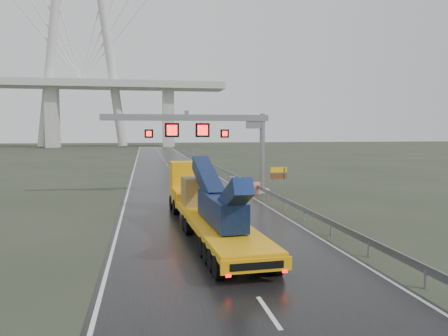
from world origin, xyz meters
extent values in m
plane|color=#2B3122|center=(0.00, 0.00, 0.00)|extent=(400.00, 400.00, 0.00)
cube|color=black|center=(0.00, 40.00, 0.01)|extent=(11.00, 200.00, 0.02)
cube|color=#ACACA8|center=(6.90, 18.00, 0.15)|extent=(1.20, 1.20, 0.30)
cylinder|color=gray|center=(6.90, 18.00, 3.60)|extent=(0.48, 0.48, 7.20)
cube|color=gray|center=(0.00, 18.00, 6.80)|extent=(14.80, 0.55, 0.55)
cube|color=gray|center=(6.10, 18.00, 6.30)|extent=(1.40, 0.35, 0.90)
cube|color=gray|center=(0.00, 18.00, 7.25)|extent=(0.35, 0.35, 0.35)
cube|color=black|center=(-1.30, 17.95, 5.70)|extent=(1.25, 0.25, 1.25)
cube|color=#FF0C0C|center=(-1.30, 17.81, 5.70)|extent=(0.90, 0.02, 0.90)
cube|color=black|center=(1.40, 17.95, 5.70)|extent=(1.25, 0.25, 1.25)
cube|color=#FF0C0C|center=(1.40, 17.81, 5.70)|extent=(0.90, 0.02, 0.90)
cube|color=black|center=(-3.30, 17.95, 5.40)|extent=(0.75, 0.25, 0.75)
cube|color=#FF0C0C|center=(-3.30, 17.81, 5.40)|extent=(0.54, 0.02, 0.54)
cube|color=black|center=(3.40, 17.95, 5.40)|extent=(0.75, 0.25, 0.75)
cube|color=#FF0C0C|center=(3.40, 17.81, 5.40)|extent=(0.54, 0.02, 0.54)
cube|color=#ACACA8|center=(-35.00, 140.00, 10.50)|extent=(4.00, 6.00, 21.00)
cube|color=#ACACA8|center=(5.00, 140.00, 10.50)|extent=(4.00, 6.00, 21.00)
cube|color=#F8A50D|center=(-0.15, 0.86, 0.97)|extent=(3.29, 13.04, 0.32)
cube|color=#F8A50D|center=(0.21, -5.73, 0.78)|extent=(2.68, 0.26, 0.51)
cube|color=black|center=(0.21, -5.79, 0.78)|extent=(2.03, 0.13, 0.28)
cube|color=#FF0505|center=(-0.85, -5.85, 0.51)|extent=(0.20, 0.05, 0.11)
cube|color=#FF0505|center=(1.27, -5.73, 0.51)|extent=(0.20, 0.05, 0.11)
cube|color=#F8A50D|center=(-0.53, 7.68, 1.34)|extent=(2.46, 1.24, 0.46)
cube|color=#F8A50D|center=(-0.61, 9.16, 1.11)|extent=(2.55, 2.90, 1.11)
cube|color=#F8A50D|center=(-0.70, 10.82, 2.22)|extent=(2.41, 1.97, 2.40)
cube|color=black|center=(-0.75, 11.76, 2.49)|extent=(2.12, 0.16, 1.11)
cube|color=#0E1D43|center=(-0.10, -0.06, 1.85)|extent=(1.59, 5.60, 1.29)
cube|color=#0E1D43|center=(-0.28, 3.17, 2.95)|extent=(1.20, 5.13, 2.36)
cube|color=#0E1D43|center=(0.02, -2.36, 2.68)|extent=(1.03, 3.70, 2.23)
cylinder|color=gray|center=(0.45, -0.03, 2.68)|extent=(0.29, 0.29, 1.48)
cube|color=olive|center=(-0.42, 5.66, 1.96)|extent=(2.14, 2.14, 1.66)
cylinder|color=black|center=(0.07, -3.28, 0.46)|extent=(2.72, 1.07, 0.92)
cylinder|color=black|center=(-0.28, 3.17, 0.46)|extent=(2.72, 1.07, 0.92)
cylinder|color=black|center=(-0.69, 10.63, 0.51)|extent=(2.54, 1.15, 1.02)
cylinder|color=gray|center=(6.98, 14.91, 1.31)|extent=(0.09, 0.09, 2.61)
cylinder|color=gray|center=(8.07, 14.91, 1.31)|extent=(0.09, 0.09, 2.61)
cube|color=yellow|center=(7.53, 14.91, 2.34)|extent=(1.52, 0.29, 0.44)
cube|color=brown|center=(7.53, 14.91, 1.79)|extent=(1.52, 0.29, 0.49)
cube|color=red|center=(6.00, 16.62, 0.55)|extent=(0.71, 0.49, 1.10)
camera|label=1|loc=(-3.70, -20.58, 5.59)|focal=35.00mm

